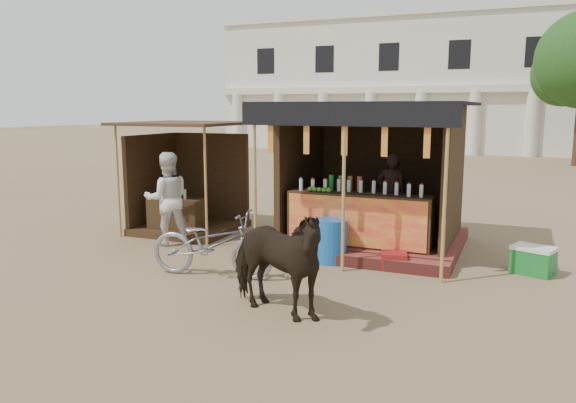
# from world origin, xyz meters

# --- Properties ---
(ground) EXTENTS (120.00, 120.00, 0.00)m
(ground) POSITION_xyz_m (0.00, 0.00, 0.00)
(ground) COLOR #846B4C
(ground) RESTS_ON ground
(main_stall) EXTENTS (3.60, 3.61, 2.78)m
(main_stall) POSITION_xyz_m (1.02, 3.36, 1.02)
(main_stall) COLOR maroon
(main_stall) RESTS_ON ground
(secondary_stall) EXTENTS (2.40, 2.40, 2.38)m
(secondary_stall) POSITION_xyz_m (-3.17, 3.24, 0.85)
(secondary_stall) COLOR #3A2815
(secondary_stall) RESTS_ON ground
(cow) EXTENTS (1.87, 1.26, 1.45)m
(cow) POSITION_xyz_m (0.78, -0.72, 0.72)
(cow) COLOR black
(cow) RESTS_ON ground
(motorbike) EXTENTS (2.13, 0.99, 1.08)m
(motorbike) POSITION_xyz_m (-0.84, 0.47, 0.54)
(motorbike) COLOR gray
(motorbike) RESTS_ON ground
(bystander) EXTENTS (1.13, 1.10, 1.83)m
(bystander) POSITION_xyz_m (-2.74, 2.00, 0.92)
(bystander) COLOR silver
(bystander) RESTS_ON ground
(blue_barrel) EXTENTS (0.76, 0.76, 0.76)m
(blue_barrel) POSITION_xyz_m (0.64, 2.00, 0.38)
(blue_barrel) COLOR #175BB0
(blue_barrel) RESTS_ON ground
(red_crate) EXTENTS (0.50, 0.47, 0.28)m
(red_crate) POSITION_xyz_m (1.76, 2.00, 0.14)
(red_crate) COLOR maroon
(red_crate) RESTS_ON ground
(cooler) EXTENTS (0.76, 0.64, 0.46)m
(cooler) POSITION_xyz_m (3.91, 2.60, 0.23)
(cooler) COLOR #19732A
(cooler) RESTS_ON ground
(background_building) EXTENTS (26.00, 7.45, 8.18)m
(background_building) POSITION_xyz_m (-2.00, 29.94, 3.98)
(background_building) COLOR silver
(background_building) RESTS_ON ground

